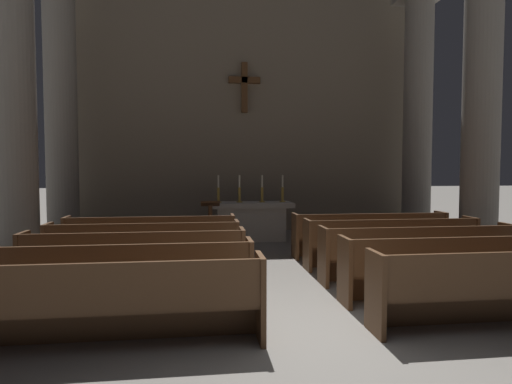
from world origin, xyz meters
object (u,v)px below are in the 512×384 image
(pew_left_row_2, at_px, (124,278))
(pew_left_row_4, at_px, (145,249))
(pew_left_row_5, at_px, (152,239))
(column_left_third, at_px, (61,113))
(pew_right_row_4, at_px, (391,243))
(pew_left_row_1, at_px, (106,304))
(pew_left_row_3, at_px, (136,261))
(pew_right_row_1, at_px, (508,288))
(pew_right_row_3, at_px, (419,254))
(altar, at_px, (251,220))
(pew_right_row_5, at_px, (370,235))
(column_left_second, at_px, (14,94))
(column_right_second, at_px, (481,104))
(candlestick_outer_right, at_px, (283,193))
(candlestick_outer_left, at_px, (218,194))
(column_right_third, at_px, (418,119))
(candlestick_inner_right, at_px, (262,193))
(pew_right_row_2, at_px, (456,268))
(lectern, at_px, (210,226))
(candlestick_inner_left, at_px, (239,194))

(pew_left_row_2, relative_size, pew_left_row_4, 1.00)
(pew_left_row_5, relative_size, column_left_third, 0.49)
(pew_right_row_4, distance_m, column_left_third, 8.64)
(pew_left_row_1, distance_m, pew_left_row_3, 2.09)
(pew_right_row_1, bearing_deg, pew_right_row_3, 90.00)
(pew_right_row_1, xyz_separation_m, pew_right_row_3, (0.00, 2.09, 0.00))
(pew_right_row_3, distance_m, altar, 5.07)
(pew_right_row_5, relative_size, column_left_second, 0.49)
(pew_left_row_5, bearing_deg, pew_right_row_3, -24.49)
(pew_right_row_3, height_order, altar, altar)
(pew_right_row_4, bearing_deg, altar, 123.38)
(pew_left_row_2, bearing_deg, column_right_second, 24.22)
(pew_left_row_1, height_order, column_left_second, column_left_second)
(pew_right_row_5, xyz_separation_m, column_right_second, (2.56, 0.08, 2.84))
(pew_left_row_1, relative_size, candlestick_outer_right, 4.66)
(pew_left_row_3, distance_m, candlestick_outer_left, 4.81)
(column_right_third, bearing_deg, candlestick_outer_right, -173.48)
(pew_left_row_5, distance_m, pew_right_row_4, 4.70)
(pew_left_row_4, height_order, column_right_third, column_right_third)
(pew_left_row_1, relative_size, pew_left_row_5, 1.00)
(pew_left_row_2, xyz_separation_m, pew_left_row_3, (0.00, 1.04, 0.00))
(pew_left_row_5, xyz_separation_m, pew_right_row_4, (4.59, -1.04, 0.00))
(pew_left_row_5, bearing_deg, candlestick_outer_left, 59.36)
(pew_left_row_5, relative_size, candlestick_outer_left, 4.66)
(column_left_third, height_order, candlestick_inner_right, column_left_third)
(altar, bearing_deg, candlestick_inner_right, 0.00)
(pew_left_row_5, relative_size, pew_right_row_2, 1.00)
(candlestick_outer_right, bearing_deg, pew_right_row_3, -72.31)
(pew_right_row_2, bearing_deg, pew_left_row_1, -167.17)
(column_left_third, bearing_deg, pew_right_row_5, -22.04)
(column_left_second, distance_m, candlestick_outer_left, 5.09)
(pew_right_row_1, bearing_deg, pew_right_row_2, 90.00)
(candlestick_outer_left, distance_m, lectern, 1.41)
(pew_right_row_2, relative_size, column_left_second, 0.49)
(column_left_second, bearing_deg, candlestick_outer_left, 30.49)
(pew_left_row_1, distance_m, pew_left_row_5, 4.18)
(pew_left_row_1, distance_m, column_left_second, 5.72)
(altar, bearing_deg, lectern, -132.21)
(pew_left_row_4, relative_size, candlestick_inner_right, 4.66)
(column_right_second, relative_size, candlestick_inner_right, 9.54)
(lectern, bearing_deg, altar, 47.79)
(pew_right_row_5, height_order, candlestick_inner_right, candlestick_inner_right)
(pew_right_row_1, distance_m, candlestick_outer_left, 7.36)
(candlestick_inner_left, bearing_deg, lectern, -123.31)
(pew_right_row_2, bearing_deg, pew_left_row_5, 145.65)
(pew_left_row_3, distance_m, column_right_second, 7.99)
(pew_left_row_4, height_order, column_left_third, column_left_third)
(pew_right_row_1, distance_m, candlestick_inner_right, 6.95)
(pew_right_row_3, bearing_deg, pew_right_row_4, 90.00)
(column_left_third, distance_m, candlestick_outer_right, 6.09)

